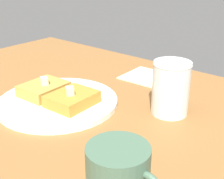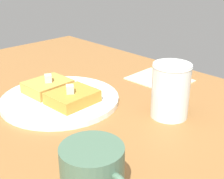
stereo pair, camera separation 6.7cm
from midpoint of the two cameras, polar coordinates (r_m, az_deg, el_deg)
The scene contains 10 objects.
table_surface at distance 72.37cm, azimuth -13.11°, elevation -3.93°, with size 95.73×95.73×2.85cm, color #946233.
plate at distance 71.79cm, azimuth -6.86°, elevation -1.78°, with size 26.84×26.84×1.27cm.
toast_slice_left at distance 74.34cm, azimuth -9.17°, elevation 0.52°, with size 8.15×9.86×2.58cm, color gold.
toast_slice_middle at distance 67.89cm, azimuth -4.47°, elevation -1.48°, with size 8.15×9.86×2.58cm, color #B28631.
butter_pat_primary at distance 73.08cm, azimuth -9.02°, elevation 1.96°, with size 1.77×1.59×1.77cm, color beige.
butter_pat_secondary at distance 66.47cm, azimuth -4.86°, elevation -0.00°, with size 1.77×1.59×1.77cm, color beige.
fork at distance 78.25cm, azimuth -3.61°, elevation 1.07°, with size 16.05×3.47×0.36cm.
syrup_jar at distance 65.08cm, azimuth 13.54°, elevation -0.54°, with size 7.94×7.94×11.38cm.
napkin at distance 85.73cm, azimuth 10.88°, elevation 1.75°, with size 15.14×12.15×0.30cm, color beige.
coffee_mug at distance 40.87cm, azimuth 1.44°, elevation -16.28°, with size 11.15×8.11×9.45cm.
Camera 2 is at (59.10, -29.34, 33.47)cm, focal length 50.00 mm.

